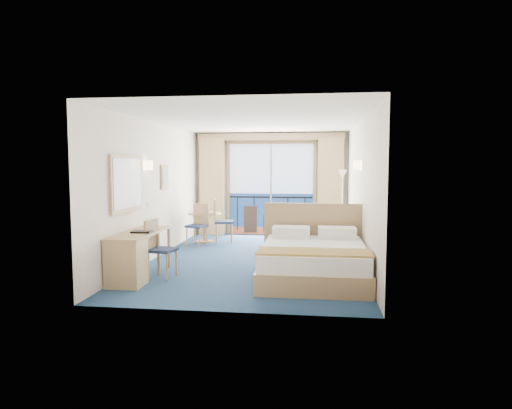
% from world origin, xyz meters
% --- Properties ---
extents(floor, '(6.50, 6.50, 0.00)m').
position_xyz_m(floor, '(0.00, 0.00, 0.00)').
color(floor, navy).
rests_on(floor, ground).
extents(room_walls, '(4.04, 6.54, 2.72)m').
position_xyz_m(room_walls, '(0.00, 0.00, 1.78)').
color(room_walls, white).
rests_on(room_walls, ground).
extents(balcony_door, '(2.36, 0.03, 2.52)m').
position_xyz_m(balcony_door, '(-0.01, 3.22, 1.14)').
color(balcony_door, navy).
rests_on(balcony_door, room_walls).
extents(curtain_left, '(0.65, 0.22, 2.55)m').
position_xyz_m(curtain_left, '(-1.55, 3.07, 1.28)').
color(curtain_left, tan).
rests_on(curtain_left, room_walls).
extents(curtain_right, '(0.65, 0.22, 2.55)m').
position_xyz_m(curtain_right, '(1.55, 3.07, 1.28)').
color(curtain_right, tan).
rests_on(curtain_right, room_walls).
extents(pelmet, '(3.80, 0.25, 0.18)m').
position_xyz_m(pelmet, '(0.00, 3.10, 2.58)').
color(pelmet, tan).
rests_on(pelmet, room_walls).
extents(mirror, '(0.05, 1.25, 0.95)m').
position_xyz_m(mirror, '(-1.97, -1.50, 1.55)').
color(mirror, tan).
rests_on(mirror, room_walls).
extents(wall_print, '(0.04, 0.42, 0.52)m').
position_xyz_m(wall_print, '(-1.97, 0.45, 1.60)').
color(wall_print, tan).
rests_on(wall_print, room_walls).
extents(sconce_left, '(0.18, 0.18, 0.18)m').
position_xyz_m(sconce_left, '(-1.94, -0.60, 1.85)').
color(sconce_left, '#FFDEB2').
rests_on(sconce_left, room_walls).
extents(sconce_right, '(0.18, 0.18, 0.18)m').
position_xyz_m(sconce_right, '(1.94, -0.15, 1.85)').
color(sconce_right, '#FFDEB2').
rests_on(sconce_right, room_walls).
extents(bed, '(1.84, 2.18, 1.16)m').
position_xyz_m(bed, '(1.14, -1.42, 0.32)').
color(bed, tan).
rests_on(bed, ground).
extents(nightstand, '(0.41, 0.39, 0.54)m').
position_xyz_m(nightstand, '(1.78, -0.06, 0.27)').
color(nightstand, tan).
rests_on(nightstand, ground).
extents(phone, '(0.20, 0.18, 0.08)m').
position_xyz_m(phone, '(1.81, -0.07, 0.57)').
color(phone, beige).
rests_on(phone, nightstand).
extents(armchair, '(1.04, 1.05, 0.69)m').
position_xyz_m(armchair, '(1.26, 1.45, 0.35)').
color(armchair, '#4A505A').
rests_on(armchair, ground).
extents(floor_lamp, '(0.24, 0.24, 1.73)m').
position_xyz_m(floor_lamp, '(1.83, 2.63, 1.31)').
color(floor_lamp, silver).
rests_on(floor_lamp, ground).
extents(desk, '(0.56, 1.62, 0.76)m').
position_xyz_m(desk, '(-1.71, -2.09, 0.42)').
color(desk, tan).
rests_on(desk, ground).
extents(desk_chair, '(0.48, 0.47, 0.96)m').
position_xyz_m(desk_chair, '(-1.42, -1.62, 0.54)').
color(desk_chair, '#1E2847').
rests_on(desk_chair, ground).
extents(folder, '(0.33, 0.26, 0.03)m').
position_xyz_m(folder, '(-1.64, -1.72, 0.77)').
color(folder, black).
rests_on(folder, desk).
extents(desk_lamp, '(0.11, 0.11, 0.42)m').
position_xyz_m(desk_lamp, '(-1.82, -1.02, 1.07)').
color(desk_lamp, silver).
rests_on(desk_lamp, desk).
extents(round_table, '(0.79, 0.79, 0.71)m').
position_xyz_m(round_table, '(-1.47, 1.85, 0.54)').
color(round_table, tan).
rests_on(round_table, ground).
extents(table_chair_a, '(0.54, 0.53, 1.04)m').
position_xyz_m(table_chair_a, '(-1.09, 1.82, 0.59)').
color(table_chair_a, '#1E2847').
rests_on(table_chair_a, ground).
extents(table_chair_b, '(0.52, 0.52, 0.96)m').
position_xyz_m(table_chair_b, '(-1.50, 1.39, 0.54)').
color(table_chair_b, '#1E2847').
rests_on(table_chair_b, ground).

